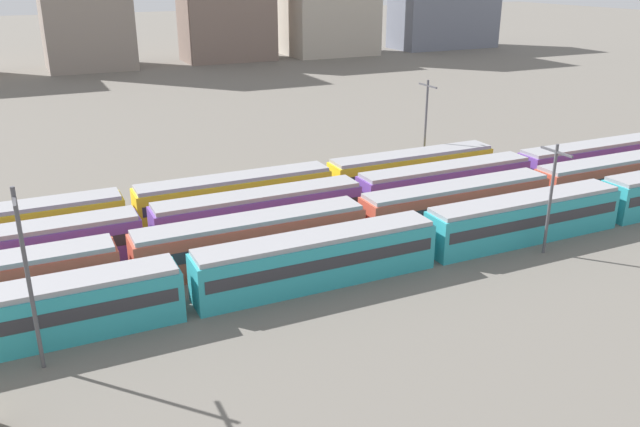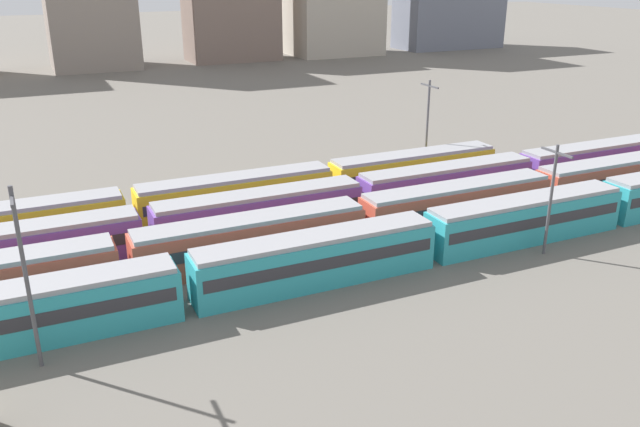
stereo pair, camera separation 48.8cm
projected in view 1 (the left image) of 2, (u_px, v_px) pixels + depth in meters
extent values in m
plane|color=#666059|center=(112.00, 274.00, 48.38)|extent=(600.00, 600.00, 0.00)
cube|color=teal|center=(30.00, 318.00, 38.91)|extent=(18.00, 3.00, 3.40)
cube|color=#2D2D33|center=(29.00, 312.00, 38.77)|extent=(17.20, 3.06, 0.90)
cube|color=#939399|center=(25.00, 290.00, 38.24)|extent=(17.60, 2.70, 0.35)
cube|color=teal|center=(317.00, 261.00, 46.41)|extent=(18.00, 3.00, 3.40)
cube|color=#2D2D33|center=(317.00, 256.00, 46.27)|extent=(17.20, 3.06, 0.90)
cube|color=#939399|center=(317.00, 237.00, 45.75)|extent=(17.60, 2.70, 0.35)
cube|color=teal|center=(524.00, 220.00, 53.92)|extent=(18.00, 3.00, 3.40)
cube|color=#2D2D33|center=(525.00, 216.00, 53.77)|extent=(17.20, 3.06, 0.90)
cube|color=#939399|center=(527.00, 199.00, 53.25)|extent=(17.60, 2.70, 0.35)
cube|color=#BC4C38|center=(252.00, 242.00, 49.60)|extent=(18.00, 3.00, 3.40)
cube|color=#2D2D33|center=(252.00, 237.00, 49.46)|extent=(17.20, 3.06, 0.90)
cube|color=#939399|center=(251.00, 219.00, 48.94)|extent=(17.60, 2.70, 0.35)
cube|color=#BC4C38|center=(456.00, 206.00, 57.11)|extent=(18.00, 3.00, 3.40)
cube|color=#2D2D33|center=(457.00, 202.00, 56.96)|extent=(17.20, 3.06, 0.90)
cube|color=#939399|center=(458.00, 186.00, 56.44)|extent=(17.60, 2.70, 0.35)
cube|color=#BC4C38|center=(613.00, 178.00, 64.61)|extent=(18.00, 3.00, 3.40)
cube|color=#2D2D33|center=(614.00, 174.00, 64.47)|extent=(17.20, 3.06, 0.90)
cube|color=#939399|center=(616.00, 160.00, 63.95)|extent=(17.60, 2.70, 0.35)
cube|color=#6B429E|center=(15.00, 255.00, 47.49)|extent=(18.00, 3.00, 3.40)
cube|color=#2D2D33|center=(14.00, 250.00, 47.35)|extent=(17.20, 3.06, 0.90)
cube|color=#939399|center=(11.00, 231.00, 46.83)|extent=(17.60, 2.70, 0.35)
cube|color=#6B429E|center=(259.00, 215.00, 55.00)|extent=(18.00, 3.00, 3.40)
cube|color=#2D2D33|center=(259.00, 211.00, 54.85)|extent=(17.20, 3.06, 0.90)
cube|color=#939399|center=(259.00, 194.00, 54.33)|extent=(17.60, 2.70, 0.35)
cube|color=#6B429E|center=(445.00, 185.00, 62.50)|extent=(18.00, 3.00, 3.40)
cube|color=#2D2D33|center=(445.00, 181.00, 62.36)|extent=(17.20, 3.06, 0.90)
cube|color=#939399|center=(446.00, 167.00, 61.84)|extent=(17.60, 2.70, 0.35)
cube|color=#6B429E|center=(591.00, 162.00, 70.01)|extent=(18.00, 3.00, 3.40)
cube|color=#2D2D33|center=(591.00, 158.00, 69.86)|extent=(17.20, 3.06, 0.90)
cube|color=#939399|center=(593.00, 145.00, 69.34)|extent=(17.60, 2.70, 0.35)
cube|color=yellow|center=(8.00, 231.00, 51.74)|extent=(18.00, 3.00, 3.40)
cube|color=#2D2D33|center=(7.00, 226.00, 51.60)|extent=(17.20, 3.06, 0.90)
cube|color=#939399|center=(4.00, 209.00, 51.08)|extent=(17.60, 2.70, 0.35)
cube|color=yellow|center=(236.00, 197.00, 59.25)|extent=(18.00, 3.00, 3.40)
cube|color=#2D2D33|center=(235.00, 193.00, 59.10)|extent=(17.20, 3.06, 0.90)
cube|color=#939399|center=(235.00, 178.00, 58.58)|extent=(17.60, 2.70, 0.35)
cube|color=yellow|center=(412.00, 171.00, 66.75)|extent=(18.00, 3.00, 3.40)
cube|color=#2D2D33|center=(412.00, 168.00, 66.61)|extent=(17.20, 3.06, 0.90)
cube|color=#939399|center=(413.00, 154.00, 66.08)|extent=(17.60, 2.70, 0.35)
cylinder|color=#4C4C51|center=(550.00, 200.00, 50.39)|extent=(0.24, 0.24, 8.89)
cube|color=#47474C|center=(557.00, 152.00, 49.02)|extent=(0.16, 3.20, 0.16)
cylinder|color=#4C4C51|center=(425.00, 129.00, 69.40)|extent=(0.24, 0.24, 10.34)
cube|color=#47474C|center=(428.00, 86.00, 67.78)|extent=(0.16, 3.20, 0.16)
cylinder|color=#4C4C51|center=(29.00, 282.00, 35.21)|extent=(0.24, 0.24, 10.82)
cube|color=#47474C|center=(14.00, 198.00, 33.50)|extent=(0.16, 3.20, 0.16)
cube|color=slate|center=(445.00, 1.00, 178.75)|extent=(28.63, 13.40, 24.86)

